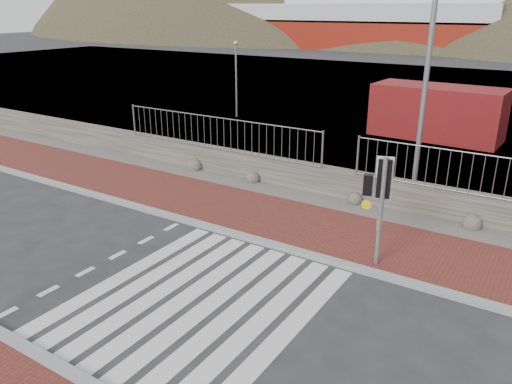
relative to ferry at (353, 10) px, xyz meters
The scene contains 13 objects.
ground 72.44m from the ferry, 70.05° to the right, with size 220.00×220.00×0.00m, color #28282B.
sidewalk_far 68.23m from the ferry, 68.75° to the right, with size 40.00×3.00×0.08m, color brown.
kerb_near 75.25m from the ferry, 70.83° to the right, with size 40.00×0.25×0.12m, color gray.
kerb_far 69.63m from the ferry, 69.20° to the right, with size 40.00×0.25×0.12m, color gray.
zebra_crossing 72.43m from the ferry, 70.05° to the right, with size 4.62×5.60×0.01m.
gravel_strip 66.38m from the ferry, 68.13° to the right, with size 40.00×1.50×0.06m, color #59544C.
stone_wall 65.61m from the ferry, 67.86° to the right, with size 40.00×0.60×0.90m, color #48423B.
railing 65.66m from the ferry, 67.91° to the right, with size 18.07×0.07×1.22m.
quay 47.29m from the ferry, 58.36° to the right, with size 120.00×40.00×0.50m, color #4C4C4F.
ferry is the anchor object (origin of this frame).
traffic_signal_far 70.08m from the ferry, 67.08° to the right, with size 0.67×0.38×2.71m.
streetlight 65.65m from the ferry, 65.76° to the right, with size 1.82×0.93×9.08m.
shipping_container 57.00m from the ferry, 63.60° to the right, with size 5.81×2.42×2.42m, color maroon.
Camera 1 is at (5.91, -7.03, 5.84)m, focal length 35.00 mm.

